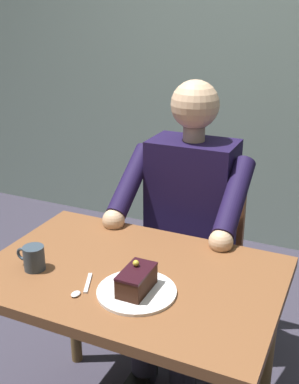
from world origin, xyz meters
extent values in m
cube|color=gray|center=(0.00, -1.85, 1.50)|extent=(6.40, 0.12, 3.00)
cube|color=brown|center=(0.00, 0.00, 0.71)|extent=(0.97, 0.66, 0.04)
cylinder|color=brown|center=(-0.43, -0.27, 0.35)|extent=(0.05, 0.05, 0.71)
cylinder|color=brown|center=(0.43, -0.27, 0.35)|extent=(0.05, 0.05, 0.71)
cube|color=brown|center=(0.00, -0.60, 0.43)|extent=(0.42, 0.42, 0.04)
cube|color=brown|center=(0.00, -0.79, 0.68)|extent=(0.38, 0.04, 0.45)
cylinder|color=brown|center=(-0.18, -0.42, 0.22)|extent=(0.04, 0.04, 0.43)
cylinder|color=brown|center=(0.18, -0.42, 0.22)|extent=(0.04, 0.04, 0.43)
cylinder|color=brown|center=(-0.18, -0.78, 0.22)|extent=(0.04, 0.04, 0.43)
cylinder|color=brown|center=(0.18, -0.78, 0.22)|extent=(0.04, 0.04, 0.43)
cube|color=#1B1136|center=(0.00, -0.58, 0.74)|extent=(0.36, 0.22, 0.57)
sphere|color=#D6AC86|center=(0.00, -0.58, 1.17)|extent=(0.20, 0.20, 0.20)
cylinder|color=#D6AC86|center=(0.00, -0.58, 1.06)|extent=(0.09, 0.09, 0.06)
cylinder|color=#1B1136|center=(-0.22, -0.44, 0.87)|extent=(0.08, 0.33, 0.26)
sphere|color=#D6AC86|center=(-0.22, -0.28, 0.75)|extent=(0.09, 0.09, 0.09)
cylinder|color=#1B1136|center=(0.22, -0.44, 0.87)|extent=(0.08, 0.33, 0.26)
sphere|color=#D6AC86|center=(0.22, -0.28, 0.75)|extent=(0.09, 0.09, 0.09)
cylinder|color=#342E3E|center=(-0.09, -0.46, 0.43)|extent=(0.13, 0.38, 0.14)
cylinder|color=#342E3E|center=(0.09, -0.46, 0.43)|extent=(0.13, 0.38, 0.14)
cylinder|color=#342E3E|center=(-0.09, -0.28, 0.21)|extent=(0.11, 0.11, 0.41)
cylinder|color=#342E3E|center=(0.09, -0.28, 0.21)|extent=(0.11, 0.11, 0.41)
cube|color=black|center=(0.09, -0.22, 0.03)|extent=(0.09, 0.22, 0.05)
cylinder|color=white|center=(-0.07, 0.10, 0.73)|extent=(0.24, 0.24, 0.01)
cube|color=#33180E|center=(-0.07, 0.10, 0.77)|extent=(0.08, 0.14, 0.06)
cube|color=black|center=(-0.07, 0.10, 0.80)|extent=(0.08, 0.14, 0.01)
sphere|color=gold|center=(-0.06, 0.08, 0.82)|extent=(0.02, 0.02, 0.02)
cylinder|color=#323F4B|center=(0.30, 0.12, 0.77)|extent=(0.07, 0.07, 0.08)
torus|color=#323F4B|center=(0.35, 0.12, 0.77)|extent=(0.05, 0.01, 0.05)
cylinder|color=black|center=(0.30, 0.12, 0.80)|extent=(0.06, 0.06, 0.01)
cube|color=silver|center=(0.09, 0.12, 0.73)|extent=(0.05, 0.11, 0.01)
ellipsoid|color=silver|center=(0.09, 0.19, 0.73)|extent=(0.03, 0.04, 0.01)
camera|label=1|loc=(-0.62, 1.20, 1.54)|focal=44.13mm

